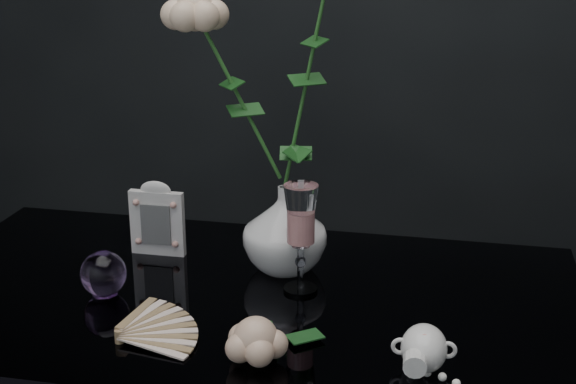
% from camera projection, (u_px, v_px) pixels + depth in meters
% --- Properties ---
extents(vase, '(0.18, 0.18, 0.14)m').
position_uv_depth(vase, '(285.00, 229.00, 1.30)').
color(vase, white).
rests_on(vase, table).
extents(wine_glass, '(0.07, 0.07, 0.17)m').
position_uv_depth(wine_glass, '(301.00, 239.00, 1.22)').
color(wine_glass, white).
rests_on(wine_glass, table).
extents(picture_frame, '(0.10, 0.08, 0.13)m').
position_uv_depth(picture_frame, '(157.00, 218.00, 1.36)').
color(picture_frame, silver).
rests_on(picture_frame, table).
extents(paperweight, '(0.08, 0.08, 0.07)m').
position_uv_depth(paperweight, '(103.00, 274.00, 1.22)').
color(paperweight, '#BF88DD').
rests_on(paperweight, table).
extents(paper_fan, '(0.24, 0.21, 0.02)m').
position_uv_depth(paper_fan, '(119.00, 335.00, 1.09)').
color(paper_fan, '#EDE7BD').
rests_on(paper_fan, table).
extents(loose_rose, '(0.16, 0.20, 0.06)m').
position_uv_depth(loose_rose, '(256.00, 340.00, 1.04)').
color(loose_rose, '#D8AB8B').
rests_on(loose_rose, table).
extents(pearl_jar, '(0.22, 0.23, 0.06)m').
position_uv_depth(pearl_jar, '(424.00, 346.00, 1.03)').
color(pearl_jar, white).
rests_on(pearl_jar, table).
extents(roses, '(0.29, 0.13, 0.47)m').
position_uv_depth(roses, '(275.00, 56.00, 1.22)').
color(roses, '#FFCAA3').
rests_on(roses, vase).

